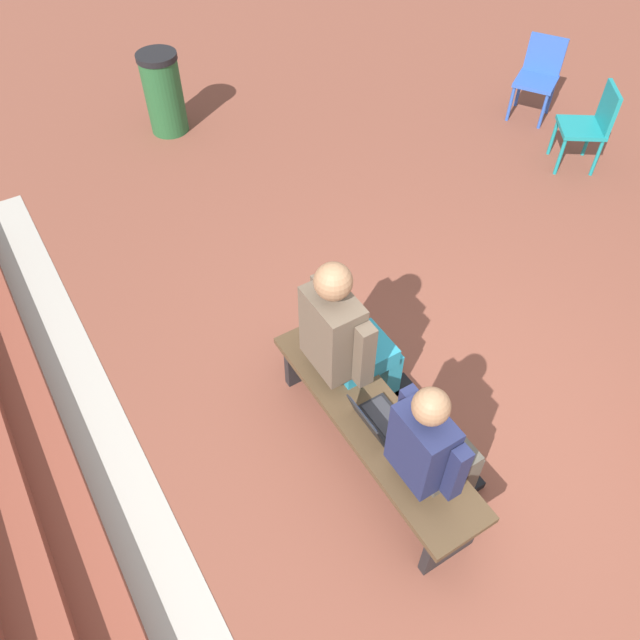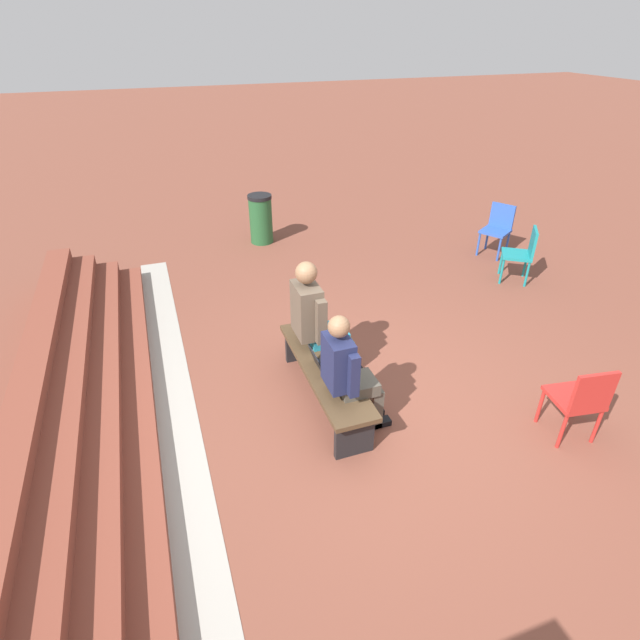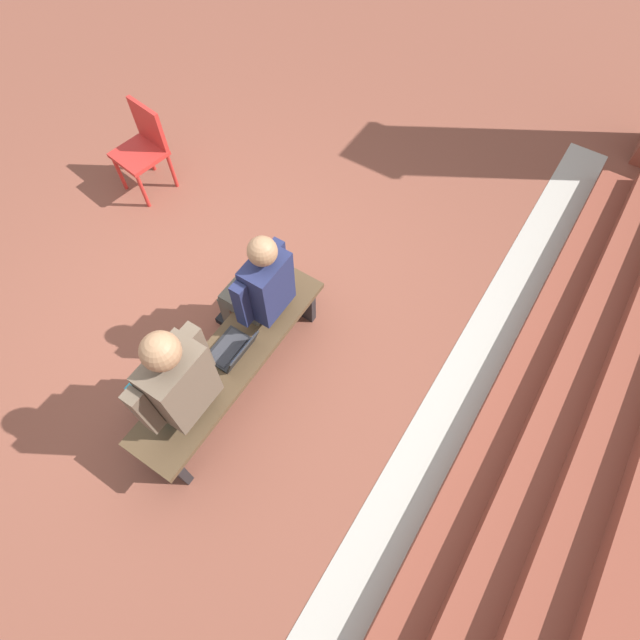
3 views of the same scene
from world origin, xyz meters
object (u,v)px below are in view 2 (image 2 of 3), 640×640
laptop (325,364)px  litter_bin (261,219)px  plastic_chair_mid_courtyard (523,252)px  person_adult (317,319)px  plastic_chair_near_bench_left (498,227)px  bench (325,373)px  person_student (348,371)px  plastic_chair_near_bench_right (581,398)px

laptop → litter_bin: (4.54, -0.44, -0.07)m
plastic_chair_mid_courtyard → person_adult: bearing=108.5°
person_adult → plastic_chair_mid_courtyard: bearing=-71.5°
person_adult → litter_bin: (4.06, -0.35, -0.31)m
plastic_chair_near_bench_left → plastic_chair_mid_courtyard: bearing=163.7°
bench → plastic_chair_near_bench_left: size_ratio=2.14×
person_adult → litter_bin: size_ratio=1.64×
person_student → laptop: person_student is taller
person_student → laptop: (0.42, 0.08, -0.20)m
person_student → plastic_chair_near_bench_right: 2.15m
plastic_chair_near_bench_left → litter_bin: 4.06m
plastic_chair_mid_courtyard → plastic_chair_near_bench_right: bearing=149.8°
plastic_chair_near_bench_right → laptop: bearing=58.5°
laptop → person_student: bearing=-169.7°
person_adult → laptop: size_ratio=4.42×
bench → plastic_chair_near_bench_left: plastic_chair_near_bench_left is taller
person_student → bench: bearing=8.0°
person_student → litter_bin: size_ratio=1.50×
plastic_chair_mid_courtyard → laptop: bearing=114.4°
plastic_chair_mid_courtyard → plastic_chair_near_bench_right: size_ratio=1.00×
laptop → plastic_chair_mid_courtyard: 4.14m
laptop → person_adult: bearing=-9.9°
person_student → person_adult: person_adult is taller
bench → plastic_chair_near_bench_left: (2.68, -4.05, 0.13)m
person_student → plastic_chair_near_bench_left: bearing=-51.8°
laptop → plastic_chair_mid_courtyard: bearing=-65.6°
plastic_chair_mid_courtyard → bench: bearing=114.0°
person_student → plastic_chair_near_bench_right: (-0.83, -1.97, -0.22)m
laptop → plastic_chair_mid_courtyard: plastic_chair_mid_courtyard is taller
person_student → person_adult: (0.90, -0.01, 0.05)m
person_adult → plastic_chair_near_bench_right: size_ratio=1.68×
person_adult → laptop: (-0.48, 0.08, -0.25)m
laptop → plastic_chair_near_bench_left: size_ratio=0.38×
plastic_chair_near_bench_left → plastic_chair_near_bench_right: 4.45m
bench → plastic_chair_mid_courtyard: 4.12m
plastic_chair_mid_courtyard → litter_bin: (2.83, 3.33, -0.05)m
bench → plastic_chair_near_bench_right: bearing=-122.4°
laptop → plastic_chair_near_bench_left: (2.71, -4.07, -0.02)m
person_student → plastic_chair_mid_courtyard: person_student is taller
laptop → plastic_chair_near_bench_right: plastic_chair_near_bench_right is taller
bench → person_student: bearing=-172.0°
person_adult → litter_bin: 4.09m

